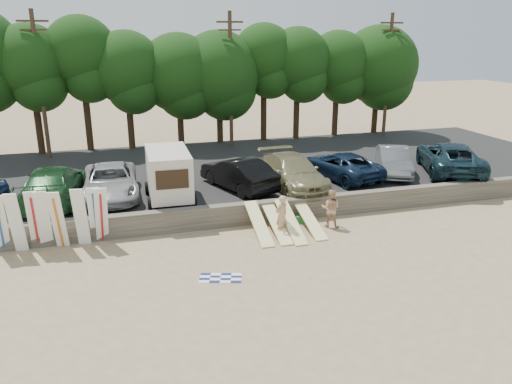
# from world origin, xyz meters

# --- Properties ---
(ground) EXTENTS (120.00, 120.00, 0.00)m
(ground) POSITION_xyz_m (0.00, 0.00, 0.00)
(ground) COLOR tan
(ground) RESTS_ON ground
(seawall) EXTENTS (44.00, 0.50, 1.00)m
(seawall) POSITION_xyz_m (0.00, 3.00, 0.50)
(seawall) COLOR #6B6356
(seawall) RESTS_ON ground
(parking_lot) EXTENTS (44.00, 14.50, 0.70)m
(parking_lot) POSITION_xyz_m (0.00, 10.50, 0.35)
(parking_lot) COLOR #282828
(parking_lot) RESTS_ON ground
(treeline) EXTENTS (33.70, 5.98, 9.32)m
(treeline) POSITION_xyz_m (0.19, 17.54, 6.28)
(treeline) COLOR #382616
(treeline) RESTS_ON parking_lot
(utility_poles) EXTENTS (25.80, 0.26, 9.00)m
(utility_poles) POSITION_xyz_m (2.00, 16.00, 5.43)
(utility_poles) COLOR #473321
(utility_poles) RESTS_ON parking_lot
(box_trailer) EXTENTS (2.26, 3.87, 2.42)m
(box_trailer) POSITION_xyz_m (-3.64, 5.29, 2.05)
(box_trailer) COLOR beige
(box_trailer) RESTS_ON parking_lot
(car_1) EXTENTS (2.95, 6.18, 1.74)m
(car_1) POSITION_xyz_m (-8.86, 6.48, 1.57)
(car_1) COLOR #163E1C
(car_1) RESTS_ON parking_lot
(car_2) EXTENTS (2.61, 5.54, 1.53)m
(car_2) POSITION_xyz_m (-6.31, 6.58, 1.47)
(car_2) COLOR #9E9EA3
(car_2) RESTS_ON parking_lot
(car_3) EXTENTS (3.27, 5.21, 1.62)m
(car_3) POSITION_xyz_m (-0.04, 6.11, 1.51)
(car_3) COLOR black
(car_3) RESTS_ON parking_lot
(car_4) EXTENTS (2.51, 5.74, 1.64)m
(car_4) POSITION_xyz_m (2.71, 5.53, 1.52)
(car_4) COLOR olive
(car_4) RESTS_ON parking_lot
(car_5) EXTENTS (3.49, 5.57, 1.44)m
(car_5) POSITION_xyz_m (5.87, 6.46, 1.42)
(car_5) COLOR #0E1D34
(car_5) RESTS_ON parking_lot
(car_6) EXTENTS (3.32, 4.87, 1.52)m
(car_6) POSITION_xyz_m (9.04, 6.34, 1.46)
(car_6) COLOR #55575B
(car_6) RESTS_ON parking_lot
(car_7) EXTENTS (5.07, 6.84, 1.73)m
(car_7) POSITION_xyz_m (12.33, 5.82, 1.56)
(car_7) COLOR #122831
(car_7) RESTS_ON parking_lot
(surfboard_upright_0) EXTENTS (0.61, 0.81, 2.52)m
(surfboard_upright_0) POSITION_xyz_m (-10.53, 2.52, 1.26)
(surfboard_upright_0) COLOR white
(surfboard_upright_0) RESTS_ON ground
(surfboard_upright_1) EXTENTS (0.58, 0.64, 2.56)m
(surfboard_upright_1) POSITION_xyz_m (-9.94, 2.43, 1.28)
(surfboard_upright_1) COLOR white
(surfboard_upright_1) RESTS_ON ground
(surfboard_upright_2) EXTENTS (0.54, 0.65, 2.55)m
(surfboard_upright_2) POSITION_xyz_m (-9.29, 2.59, 1.28)
(surfboard_upright_2) COLOR white
(surfboard_upright_2) RESTS_ON ground
(surfboard_upright_3) EXTENTS (0.53, 0.69, 2.54)m
(surfboard_upright_3) POSITION_xyz_m (-8.95, 2.53, 1.27)
(surfboard_upright_3) COLOR white
(surfboard_upright_3) RESTS_ON ground
(surfboard_upright_4) EXTENTS (0.61, 0.79, 2.53)m
(surfboard_upright_4) POSITION_xyz_m (-8.40, 2.36, 1.27)
(surfboard_upright_4) COLOR white
(surfboard_upright_4) RESTS_ON ground
(surfboard_upright_5) EXTENTS (0.59, 0.68, 2.55)m
(surfboard_upright_5) POSITION_xyz_m (-7.54, 2.40, 1.28)
(surfboard_upright_5) COLOR white
(surfboard_upright_5) RESTS_ON ground
(surfboard_upright_6) EXTENTS (0.51, 0.76, 2.52)m
(surfboard_upright_6) POSITION_xyz_m (-6.99, 2.61, 1.26)
(surfboard_upright_6) COLOR white
(surfboard_upright_6) RESTS_ON ground
(surfboard_upright_7) EXTENTS (0.61, 0.85, 2.51)m
(surfboard_upright_7) POSITION_xyz_m (-6.74, 2.48, 1.26)
(surfboard_upright_7) COLOR white
(surfboard_upright_7) RESTS_ON ground
(surfboard_low_0) EXTENTS (0.56, 2.84, 1.10)m
(surfboard_low_0) POSITION_xyz_m (-0.31, 1.52, 0.55)
(surfboard_low_0) COLOR #FFF6A0
(surfboard_low_0) RESTS_ON ground
(surfboard_low_1) EXTENTS (0.56, 2.88, 0.98)m
(surfboard_low_1) POSITION_xyz_m (0.48, 1.52, 0.49)
(surfboard_low_1) COLOR #FFF6A0
(surfboard_low_1) RESTS_ON ground
(surfboard_low_2) EXTENTS (0.56, 2.83, 1.13)m
(surfboard_low_2) POSITION_xyz_m (1.07, 1.31, 0.56)
(surfboard_low_2) COLOR #FFF6A0
(surfboard_low_2) RESTS_ON ground
(surfboard_low_3) EXTENTS (0.56, 2.91, 0.88)m
(surfboard_low_3) POSITION_xyz_m (2.06, 1.58, 0.44)
(surfboard_low_3) COLOR #FFF6A0
(surfboard_low_3) RESTS_ON ground
(beachgoer_a) EXTENTS (0.79, 0.67, 1.82)m
(beachgoer_a) POSITION_xyz_m (0.61, 1.21, 0.91)
(beachgoer_a) COLOR tan
(beachgoer_a) RESTS_ON ground
(beachgoer_b) EXTENTS (1.07, 1.01, 1.75)m
(beachgoer_b) POSITION_xyz_m (3.06, 1.58, 0.87)
(beachgoer_b) COLOR tan
(beachgoer_b) RESTS_ON ground
(cooler) EXTENTS (0.45, 0.39, 0.32)m
(cooler) POSITION_xyz_m (1.94, 2.40, 0.16)
(cooler) COLOR green
(cooler) RESTS_ON ground
(gear_bag) EXTENTS (0.31, 0.26, 0.22)m
(gear_bag) POSITION_xyz_m (2.29, 2.40, 0.11)
(gear_bag) COLOR orange
(gear_bag) RESTS_ON ground
(beach_towel) EXTENTS (1.87, 1.87, 0.00)m
(beach_towel) POSITION_xyz_m (-2.75, -1.88, 0.01)
(beach_towel) COLOR white
(beach_towel) RESTS_ON ground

